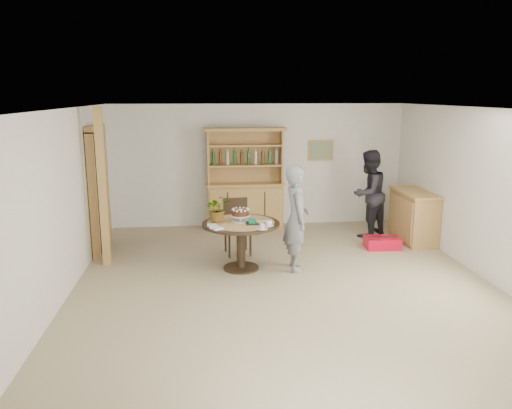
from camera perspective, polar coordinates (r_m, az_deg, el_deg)
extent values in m
plane|color=tan|center=(7.26, 3.32, -9.26)|extent=(7.00, 7.00, 0.00)
cube|color=white|center=(10.31, 0.28, 4.49)|extent=(6.00, 0.04, 2.50)
cube|color=white|center=(3.64, 12.61, -11.14)|extent=(6.00, 0.04, 2.50)
cube|color=white|center=(7.06, -21.33, -0.12)|extent=(0.04, 7.00, 2.50)
cube|color=white|center=(7.95, 25.31, 0.87)|extent=(0.04, 7.00, 2.50)
cube|color=white|center=(6.75, 3.59, 10.88)|extent=(6.00, 7.00, 0.04)
cube|color=tan|center=(10.47, 7.43, 6.16)|extent=(0.52, 0.03, 0.42)
cube|color=#59724C|center=(10.45, 7.46, 6.15)|extent=(0.44, 0.02, 0.34)
cube|color=black|center=(8.99, -17.60, 1.42)|extent=(0.10, 0.90, 2.10)
cube|color=tan|center=(8.51, -18.12, 0.77)|extent=(0.12, 0.10, 2.10)
cube|color=tan|center=(9.47, -16.89, 2.00)|extent=(0.12, 0.10, 2.10)
cube|color=tan|center=(8.85, -17.93, 8.29)|extent=(0.12, 1.10, 0.10)
cube|color=tan|center=(8.14, -17.13, 1.76)|extent=(0.12, 0.12, 2.50)
cube|color=tan|center=(10.17, -1.24, -0.20)|extent=(1.50, 0.50, 0.90)
cube|color=tan|center=(10.08, -1.26, 2.41)|extent=(1.56, 0.54, 0.04)
cube|color=tan|center=(10.10, -1.32, 5.58)|extent=(1.50, 0.04, 1.06)
cube|color=tan|center=(9.92, -5.47, 5.40)|extent=(0.04, 0.34, 1.06)
cube|color=tan|center=(10.04, 2.93, 5.52)|extent=(0.04, 0.34, 1.06)
cube|color=tan|center=(9.97, -1.24, 4.50)|extent=(1.44, 0.32, 0.03)
cube|color=tan|center=(9.92, -1.25, 6.79)|extent=(1.44, 0.32, 0.03)
cube|color=tan|center=(9.90, -1.26, 8.58)|extent=(1.62, 0.40, 0.06)
cylinder|color=#194C1E|center=(9.92, -4.49, 5.33)|extent=(0.07, 0.07, 0.28)
cylinder|color=#4C2D14|center=(9.93, -3.56, 5.35)|extent=(0.07, 0.07, 0.28)
cylinder|color=#B2BFB2|center=(9.93, -2.63, 5.37)|extent=(0.07, 0.07, 0.28)
cylinder|color=#194C1E|center=(9.94, -1.71, 5.38)|extent=(0.07, 0.07, 0.28)
cylinder|color=#4C2D14|center=(9.96, -0.79, 5.40)|extent=(0.07, 0.07, 0.28)
cylinder|color=#B2BFB2|center=(9.97, 0.13, 5.41)|extent=(0.07, 0.07, 0.28)
cylinder|color=#194C1E|center=(9.99, 1.05, 5.42)|extent=(0.07, 0.07, 0.28)
cylinder|color=#4C2D14|center=(10.01, 1.96, 5.43)|extent=(0.07, 0.07, 0.28)
cube|color=tan|center=(9.73, 17.54, -1.38)|extent=(0.50, 1.20, 0.90)
cube|color=tan|center=(9.63, 17.72, 1.33)|extent=(0.54, 1.26, 0.04)
cylinder|color=black|center=(7.71, -1.74, -2.22)|extent=(1.20, 1.20, 0.04)
cylinder|color=black|center=(7.81, -1.73, -4.85)|extent=(0.14, 0.14, 0.70)
cylinder|color=black|center=(7.92, -1.71, -7.23)|extent=(0.56, 0.56, 0.03)
cylinder|color=tan|center=(7.70, -1.75, -2.04)|extent=(1.04, 1.04, 0.01)
cube|color=black|center=(8.50, -2.11, -2.77)|extent=(0.47, 0.47, 0.04)
cube|color=black|center=(8.62, -2.38, -0.84)|extent=(0.42, 0.09, 0.46)
cube|color=black|center=(8.57, -2.39, 0.59)|extent=(0.42, 0.10, 0.05)
cube|color=black|center=(8.36, -3.05, -4.68)|extent=(0.03, 0.04, 0.44)
cube|color=black|center=(8.43, -0.64, -4.51)|extent=(0.04, 0.04, 0.44)
cube|color=black|center=(8.70, -3.50, -4.00)|extent=(0.03, 0.04, 0.44)
cube|color=black|center=(8.77, -1.18, -3.84)|extent=(0.04, 0.04, 0.44)
cylinder|color=white|center=(7.75, -1.77, -1.88)|extent=(0.28, 0.28, 0.01)
cylinder|color=white|center=(7.74, -1.78, -1.59)|extent=(0.05, 0.05, 0.08)
cylinder|color=white|center=(7.73, -1.78, -1.27)|extent=(0.30, 0.30, 0.01)
cylinder|color=#4E2B16|center=(7.71, -1.78, -0.91)|extent=(0.26, 0.26, 0.09)
cylinder|color=white|center=(7.70, -1.78, -0.58)|extent=(0.08, 0.08, 0.01)
sphere|color=white|center=(7.71, -0.89, -0.56)|extent=(0.04, 0.04, 0.04)
sphere|color=white|center=(7.77, -1.05, -0.46)|extent=(0.04, 0.04, 0.04)
sphere|color=white|center=(7.81, -1.40, -0.40)|extent=(0.04, 0.04, 0.04)
sphere|color=white|center=(7.82, -1.85, -0.38)|extent=(0.04, 0.04, 0.04)
sphere|color=white|center=(7.80, -2.28, -0.42)|extent=(0.04, 0.04, 0.04)
sphere|color=white|center=(7.76, -2.58, -0.50)|extent=(0.04, 0.04, 0.04)
sphere|color=white|center=(7.70, -2.67, -0.60)|extent=(0.04, 0.04, 0.04)
sphere|color=white|center=(7.64, -2.53, -0.70)|extent=(0.04, 0.04, 0.04)
sphere|color=white|center=(7.60, -2.18, -0.77)|extent=(0.04, 0.04, 0.04)
sphere|color=white|center=(7.59, -1.72, -0.79)|extent=(0.04, 0.04, 0.04)
sphere|color=white|center=(7.61, -1.27, -0.75)|extent=(0.04, 0.04, 0.04)
sphere|color=white|center=(7.65, -0.97, -0.67)|extent=(0.04, 0.04, 0.04)
imported|color=#3F7233|center=(7.68, -4.39, -0.46)|extent=(0.47, 0.44, 0.42)
cube|color=black|center=(7.60, -0.02, -2.15)|extent=(0.30, 0.20, 0.01)
cube|color=#0C743D|center=(7.59, -0.47, -1.91)|extent=(0.10, 0.10, 0.06)
cube|color=#0C743D|center=(7.58, -0.47, -1.65)|extent=(0.11, 0.02, 0.01)
cylinder|color=white|center=(7.47, 1.48, -2.43)|extent=(0.15, 0.15, 0.01)
imported|color=white|center=(7.46, 1.48, -2.12)|extent=(0.10, 0.10, 0.08)
cylinder|color=white|center=(7.29, 0.72, -2.80)|extent=(0.15, 0.15, 0.01)
imported|color=white|center=(7.28, 0.72, -2.49)|extent=(0.08, 0.08, 0.07)
cube|color=white|center=(7.48, -5.07, -2.36)|extent=(0.14, 0.08, 0.03)
cube|color=white|center=(7.37, -4.82, -2.60)|extent=(0.16, 0.11, 0.03)
cube|color=white|center=(7.27, -4.33, -2.79)|extent=(0.16, 0.14, 0.03)
imported|color=slate|center=(7.70, 4.63, -1.59)|extent=(0.40, 0.60, 1.64)
imported|color=black|center=(9.76, 12.71, 1.23)|extent=(1.03, 0.99, 1.66)
cube|color=red|center=(9.19, 14.22, -4.25)|extent=(0.62, 0.43, 0.20)
cube|color=black|center=(9.16, 14.26, -3.62)|extent=(0.56, 0.07, 0.01)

